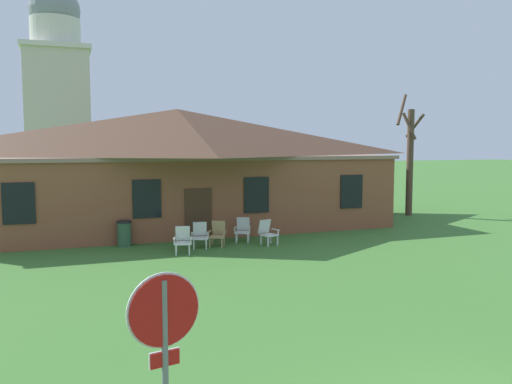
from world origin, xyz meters
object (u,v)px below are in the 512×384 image
(lawn_chair_middle, at_px, (243,229))
(lawn_chair_right_end, at_px, (267,232))
(stop_sign, at_px, (165,342))
(lawn_chair_near_door, at_px, (200,235))
(lawn_chair_left_end, at_px, (218,233))
(lawn_chair_by_porch, at_px, (183,239))
(trash_bin, at_px, (124,233))

(lawn_chair_middle, distance_m, lawn_chair_right_end, 1.16)
(stop_sign, relative_size, lawn_chair_near_door, 2.67)
(lawn_chair_middle, relative_size, lawn_chair_right_end, 1.00)
(lawn_chair_near_door, distance_m, lawn_chair_middle, 2.02)
(lawn_chair_left_end, relative_size, lawn_chair_middle, 1.00)
(stop_sign, relative_size, lawn_chair_by_porch, 2.67)
(lawn_chair_middle, xyz_separation_m, lawn_chair_right_end, (0.69, -0.93, 0.00))
(lawn_chair_near_door, distance_m, lawn_chair_left_end, 0.72)
(lawn_chair_by_porch, distance_m, lawn_chair_near_door, 1.13)
(lawn_chair_left_end, xyz_separation_m, trash_bin, (-3.35, 1.20, -0.00))
(lawn_chair_near_door, bearing_deg, lawn_chair_right_end, -6.29)
(lawn_chair_by_porch, distance_m, trash_bin, 2.73)
(lawn_chair_near_door, height_order, trash_bin, trash_bin)
(lawn_chair_right_end, bearing_deg, lawn_chair_by_porch, -171.89)
(lawn_chair_by_porch, xyz_separation_m, lawn_chair_near_door, (0.82, 0.78, 0.00))
(lawn_chair_middle, distance_m, trash_bin, 4.60)
(lawn_chair_left_end, bearing_deg, trash_bin, 160.34)
(lawn_chair_by_porch, distance_m, lawn_chair_middle, 3.09)
(lawn_chair_near_door, relative_size, lawn_chair_right_end, 1.00)
(stop_sign, relative_size, lawn_chair_right_end, 2.67)
(lawn_chair_right_end, bearing_deg, lawn_chair_middle, 126.43)
(lawn_chair_near_door, distance_m, trash_bin, 2.92)
(lawn_chair_left_end, bearing_deg, lawn_chair_middle, 25.55)
(stop_sign, xyz_separation_m, lawn_chair_middle, (5.68, 14.17, -1.31))
(stop_sign, height_order, lawn_chair_by_porch, stop_sign)
(lawn_chair_middle, height_order, trash_bin, trash_bin)
(lawn_chair_near_door, xyz_separation_m, lawn_chair_left_end, (0.71, 0.07, 0.00))
(lawn_chair_by_porch, height_order, lawn_chair_right_end, same)
(stop_sign, bearing_deg, lawn_chair_left_end, 71.80)
(lawn_chair_by_porch, height_order, lawn_chair_near_door, same)
(lawn_chair_near_door, bearing_deg, trash_bin, 154.40)
(lawn_chair_by_porch, distance_m, lawn_chair_right_end, 3.46)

